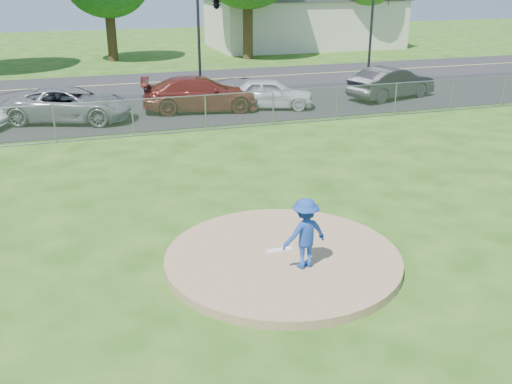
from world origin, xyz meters
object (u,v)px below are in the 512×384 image
at_px(traffic_signal_right, 375,22).
at_px(pitcher, 305,233).
at_px(parked_car_pearl, 270,93).
at_px(traffic_cone, 39,114).
at_px(parked_car_gray, 70,104).
at_px(parked_car_charcoal, 392,83).
at_px(parked_car_darkred, 201,94).
at_px(commercial_building, 303,22).
at_px(traffic_signal_center, 214,3).

distance_m(traffic_signal_right, pitcher, 26.74).
distance_m(pitcher, parked_car_pearl, 16.56).
bearing_deg(traffic_cone, traffic_signal_right, 17.30).
distance_m(parked_car_gray, parked_car_charcoal, 16.17).
bearing_deg(parked_car_gray, parked_car_darkred, -68.22).
height_order(parked_car_gray, parked_car_pearl, parked_car_gray).
distance_m(traffic_signal_right, parked_car_gray, 19.90).
height_order(pitcher, parked_car_charcoal, pitcher).
height_order(commercial_building, traffic_signal_right, traffic_signal_right).
distance_m(traffic_signal_right, parked_car_darkred, 14.33).
relative_size(traffic_cone, parked_car_charcoal, 0.14).
relative_size(commercial_building, traffic_signal_center, 2.93).
bearing_deg(parked_car_pearl, parked_car_gray, 107.65).
bearing_deg(parked_car_darkred, traffic_signal_right, -54.96).
xyz_separation_m(pitcher, parked_car_gray, (-4.61, 16.08, -0.22)).
bearing_deg(pitcher, parked_car_gray, -83.51).
distance_m(commercial_building, parked_car_darkred, 26.58).
bearing_deg(traffic_signal_center, parked_car_gray, -141.69).
relative_size(pitcher, parked_car_gray, 0.29).
height_order(commercial_building, parked_car_pearl, commercial_building).
bearing_deg(traffic_signal_right, traffic_cone, -162.70).
bearing_deg(pitcher, traffic_cone, -79.48).
height_order(traffic_cone, parked_car_pearl, parked_car_pearl).
bearing_deg(parked_car_gray, commercial_building, -22.75).
height_order(pitcher, parked_car_pearl, pitcher).
relative_size(traffic_signal_right, parked_car_gray, 1.02).
xyz_separation_m(traffic_cone, parked_car_pearl, (10.72, -0.57, 0.38)).
bearing_deg(parked_car_pearl, traffic_signal_right, -34.79).
xyz_separation_m(pitcher, parked_car_darkred, (1.38, 16.34, -0.17)).
xyz_separation_m(traffic_signal_right, traffic_cone, (-19.98, -6.22, -3.01)).
height_order(traffic_signal_right, parked_car_pearl, traffic_signal_right).
bearing_deg(pitcher, traffic_signal_right, -131.18).
height_order(traffic_signal_right, parked_car_gray, traffic_signal_right).
relative_size(traffic_cone, parked_car_darkred, 0.12).
bearing_deg(traffic_cone, traffic_signal_center, 32.66).
relative_size(commercial_building, parked_car_charcoal, 3.33).
bearing_deg(parked_car_gray, parked_car_charcoal, -70.63).
bearing_deg(parked_car_pearl, parked_car_darkred, 100.90).
distance_m(parked_car_pearl, parked_car_charcoal, 6.84).
xyz_separation_m(commercial_building, parked_car_darkred, (-14.37, -22.32, -1.34)).
xyz_separation_m(commercial_building, pitcher, (-15.75, -38.66, -1.17)).
bearing_deg(parked_car_charcoal, traffic_signal_right, -36.88).
xyz_separation_m(traffic_signal_center, parked_car_gray, (-8.33, -6.58, -3.84)).
height_order(commercial_building, traffic_signal_center, traffic_signal_center).
bearing_deg(pitcher, parked_car_charcoal, -135.17).
xyz_separation_m(traffic_signal_center, parked_car_charcoal, (7.84, -6.56, -3.79)).
bearing_deg(parked_car_darkred, traffic_cone, 97.67).
distance_m(traffic_signal_right, traffic_cone, 21.14).
distance_m(commercial_building, parked_car_charcoal, 22.98).
bearing_deg(traffic_signal_center, parked_car_darkred, -110.30).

